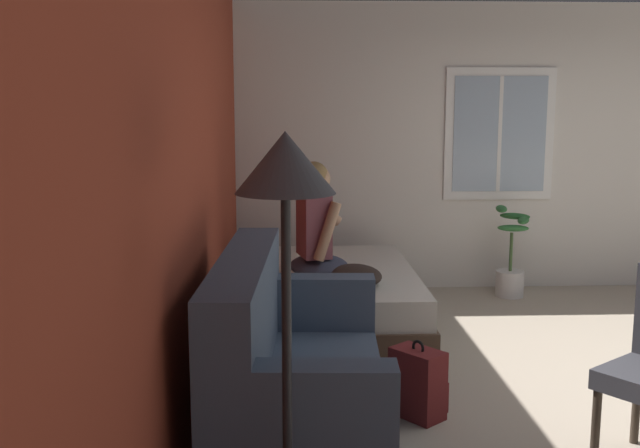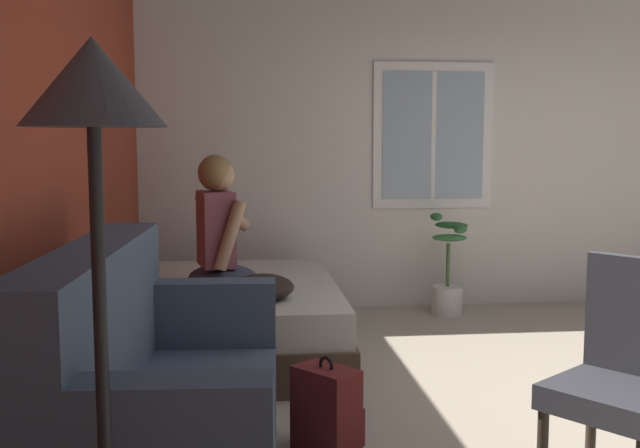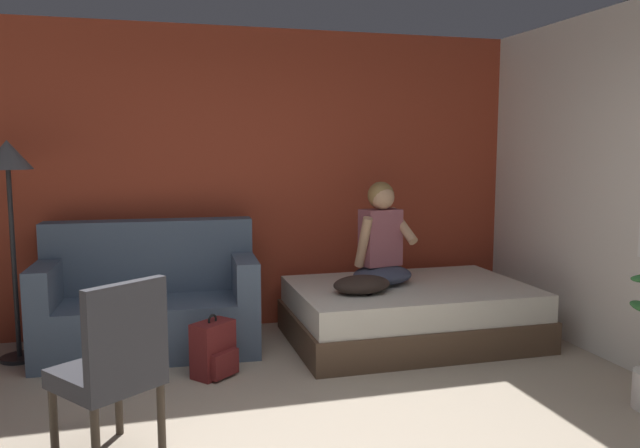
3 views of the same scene
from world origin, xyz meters
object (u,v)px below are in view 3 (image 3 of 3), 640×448
(person_seated, at_px, (381,243))
(cell_phone, at_px, (363,293))
(floor_lamp, at_px, (9,176))
(throw_pillow, at_px, (362,284))
(bed, at_px, (410,313))
(backpack, at_px, (214,350))
(couch, at_px, (150,302))
(side_chair, at_px, (113,364))

(person_seated, distance_m, cell_phone, 0.54)
(floor_lamp, bearing_deg, person_seated, -4.38)
(throw_pillow, xyz_separation_m, floor_lamp, (-2.64, 0.50, 0.88))
(bed, xyz_separation_m, floor_lamp, (-3.13, 0.34, 1.19))
(backpack, height_order, throw_pillow, throw_pillow)
(couch, xyz_separation_m, floor_lamp, (-0.99, 0.01, 1.04))
(side_chair, relative_size, cell_phone, 6.81)
(couch, xyz_separation_m, side_chair, (-0.18, -1.85, 0.14))
(person_seated, distance_m, throw_pillow, 0.48)
(bed, height_order, couch, couch)
(bed, xyz_separation_m, throw_pillow, (-0.49, -0.16, 0.31))
(couch, relative_size, throw_pillow, 3.63)
(bed, distance_m, backpack, 1.75)
(couch, bearing_deg, cell_phone, -17.54)
(bed, distance_m, floor_lamp, 3.37)
(side_chair, bearing_deg, floor_lamp, 113.51)
(couch, bearing_deg, bed, -8.71)
(person_seated, bearing_deg, backpack, -160.34)
(side_chair, relative_size, floor_lamp, 0.58)
(bed, bearing_deg, backpack, -166.24)
(bed, bearing_deg, cell_phone, -158.55)
(cell_phone, bearing_deg, floor_lamp, -48.27)
(side_chair, height_order, throw_pillow, side_chair)
(side_chair, relative_size, person_seated, 1.12)
(couch, xyz_separation_m, throw_pillow, (1.65, -0.49, 0.16))
(cell_phone, distance_m, floor_lamp, 2.85)
(throw_pillow, bearing_deg, couch, 163.37)
(backpack, bearing_deg, side_chair, -119.28)
(backpack, relative_size, throw_pillow, 0.95)
(person_seated, bearing_deg, bed, -27.02)
(couch, distance_m, backpack, 0.89)
(throw_pillow, relative_size, floor_lamp, 0.28)
(side_chair, height_order, person_seated, person_seated)
(throw_pillow, distance_m, cell_phone, 0.07)
(bed, xyz_separation_m, cell_phone, (-0.49, -0.19, 0.25))
(couch, bearing_deg, person_seated, -6.40)
(cell_phone, bearing_deg, throw_pillow, -126.63)
(backpack, bearing_deg, couch, 120.55)
(throw_pillow, bearing_deg, bed, 18.49)
(side_chair, bearing_deg, cell_phone, 36.04)
(person_seated, xyz_separation_m, throw_pillow, (-0.27, -0.28, -0.29))
(person_seated, xyz_separation_m, backpack, (-1.48, -0.53, -0.64))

